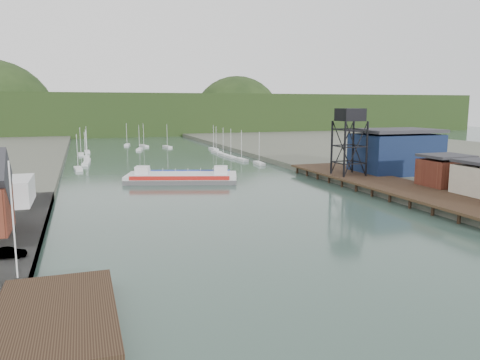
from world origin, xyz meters
TOP-DOWN VIEW (x-y plane):
  - ground at (0.00, 0.00)m, footprint 600.00×600.00m
  - east_land at (92.00, 80.00)m, footprint 120.00×400.00m
  - west_stage at (-29.00, 0.00)m, footprint 10.00×18.00m
  - east_pier at (37.00, 45.00)m, footprint 14.00×70.00m
  - flagpole at (-33.00, 10.00)m, footprint 0.16×0.16m
  - lift_tower at (35.00, 58.00)m, footprint 6.50×6.50m
  - blue_shed at (50.00, 60.00)m, footprint 20.50×14.50m
  - marina_sailboats at (0.08, 138.46)m, footprint 57.71×92.65m
  - distant_hills at (-3.98, 301.35)m, footprint 500.00×120.00m
  - chain_ferry at (-2.94, 73.44)m, footprint 29.16×18.54m
  - car_west_b at (-34.69, 17.07)m, footprint 3.80×1.53m

SIDE VIEW (x-z plane):
  - ground at x=0.00m, z-range 0.00..0.00m
  - east_land at x=92.00m, z-range -1.60..1.60m
  - marina_sailboats at x=0.08m, z-range -0.10..0.80m
  - west_stage at x=-29.00m, z-range 0.00..1.80m
  - chain_ferry at x=-2.94m, z-range -0.83..3.08m
  - east_pier at x=37.00m, z-range 0.67..3.12m
  - car_west_b at x=-34.69m, z-range 1.60..2.83m
  - blue_shed at x=50.00m, z-range 1.41..12.71m
  - flagpole at x=-33.00m, z-range 1.60..13.60m
  - distant_hills at x=-3.98m, z-range -29.62..50.38m
  - lift_tower at x=35.00m, z-range 7.65..23.65m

